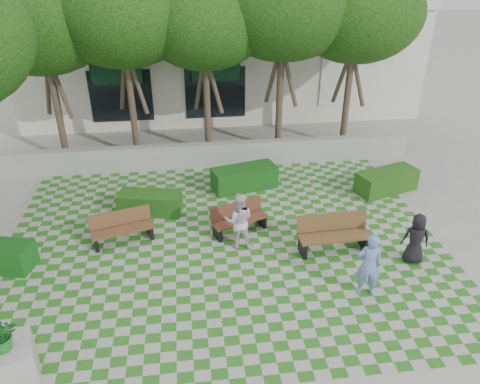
{
  "coord_description": "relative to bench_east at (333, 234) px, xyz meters",
  "views": [
    {
      "loc": [
        -0.88,
        -9.62,
        7.53
      ],
      "look_at": [
        0.5,
        1.5,
        1.4
      ],
      "focal_mm": 35.0,
      "sensor_mm": 36.0,
      "label": 1
    }
  ],
  "objects": [
    {
      "name": "bench_east",
      "position": [
        0.0,
        0.0,
        0.0
      ],
      "size": [
        1.97,
        0.74,
        1.02
      ],
      "rotation": [
        0.0,
        0.0,
        0.05
      ],
      "color": "brown",
      "rests_on": "ground"
    },
    {
      "name": "person_white",
      "position": [
        -2.5,
        0.49,
        0.32
      ],
      "size": [
        0.86,
        0.71,
        1.62
      ],
      "primitive_type": "imported",
      "rotation": [
        0.0,
        0.0,
        3.02
      ],
      "color": "silver",
      "rests_on": "ground"
    },
    {
      "name": "hedge_east",
      "position": [
        2.78,
        3.05,
        -0.13
      ],
      "size": [
        2.23,
        1.45,
        0.73
      ],
      "primitive_type": "cube",
      "rotation": [
        0.0,
        0.0,
        0.32
      ],
      "color": "#1E4913",
      "rests_on": "ground"
    },
    {
      "name": "hedge_midright",
      "position": [
        -1.91,
        3.84,
        -0.12
      ],
      "size": [
        2.3,
        1.36,
        0.75
      ],
      "primitive_type": "cube",
      "rotation": [
        0.0,
        0.0,
        0.25
      ],
      "color": "#124613",
      "rests_on": "ground"
    },
    {
      "name": "person_dark",
      "position": [
        1.93,
        -0.77,
        0.21
      ],
      "size": [
        0.79,
        0.62,
        1.41
      ],
      "primitive_type": "imported",
      "rotation": [
        0.0,
        0.0,
        2.86
      ],
      "color": "black",
      "rests_on": "ground"
    },
    {
      "name": "person_blue",
      "position": [
        0.25,
        -1.83,
        0.34
      ],
      "size": [
        0.66,
        0.48,
        1.67
      ],
      "primitive_type": "imported",
      "rotation": [
        0.0,
        0.0,
        3.0
      ],
      "color": "#6D86C8",
      "rests_on": "ground"
    },
    {
      "name": "planter_front",
      "position": [
        -7.32,
        -3.45,
        0.14
      ],
      "size": [
        1.11,
        1.11,
        1.56
      ],
      "rotation": [
        0.0,
        0.0,
        0.32
      ],
      "color": "#9E9B93",
      "rests_on": "ground"
    },
    {
      "name": "bench_mid",
      "position": [
        -2.42,
        1.22,
        -0.08
      ],
      "size": [
        1.72,
        1.11,
        0.86
      ],
      "rotation": [
        0.0,
        0.0,
        0.38
      ],
      "color": "#532B1C",
      "rests_on": "ground"
    },
    {
      "name": "building",
      "position": [
        -1.98,
        13.59,
        2.03
      ],
      "size": [
        18.0,
        8.92,
        5.15
      ],
      "color": "silver",
      "rests_on": "ground"
    },
    {
      "name": "ground",
      "position": [
        -2.91,
        -0.49,
        -0.49
      ],
      "size": [
        90.0,
        90.0,
        0.0
      ],
      "primitive_type": "plane",
      "color": "gray",
      "rests_on": "ground"
    },
    {
      "name": "tree_row",
      "position": [
        -4.77,
        5.47,
        4.69
      ],
      "size": [
        17.7,
        13.4,
        7.41
      ],
      "color": "#47382B",
      "rests_on": "ground"
    },
    {
      "name": "bench_west",
      "position": [
        -5.7,
        1.11,
        -0.06
      ],
      "size": [
        1.79,
        1.02,
        0.89
      ],
      "rotation": [
        0.0,
        0.0,
        0.28
      ],
      "color": "brown",
      "rests_on": "ground"
    },
    {
      "name": "lawn",
      "position": [
        -2.91,
        0.51,
        -0.49
      ],
      "size": [
        12.0,
        12.0,
        0.0
      ],
      "primitive_type": "plane",
      "color": "#2B721E",
      "rests_on": "ground"
    },
    {
      "name": "retaining_wall",
      "position": [
        -2.91,
        5.71,
        -0.04
      ],
      "size": [
        15.0,
        0.36,
        0.9
      ],
      "primitive_type": "cube",
      "color": "#9E9B93",
      "rests_on": "ground"
    },
    {
      "name": "hedge_midleft",
      "position": [
        -5.0,
        2.6,
        -0.16
      ],
      "size": [
        2.0,
        1.12,
        0.66
      ],
      "primitive_type": "cube",
      "rotation": [
        0.0,
        0.0,
        -0.2
      ],
      "color": "#1B4813",
      "rests_on": "ground"
    }
  ]
}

